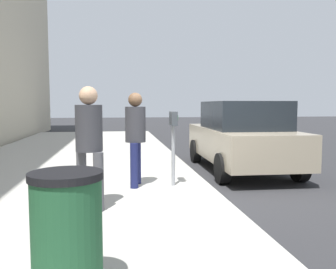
{
  "coord_description": "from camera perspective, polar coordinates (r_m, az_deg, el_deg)",
  "views": [
    {
      "loc": [
        -6.39,
        1.76,
        1.69
      ],
      "look_at": [
        0.57,
        0.76,
        1.09
      ],
      "focal_mm": 37.58,
      "sensor_mm": 36.0,
      "label": 1
    }
  ],
  "objects": [
    {
      "name": "pedestrian_at_meter",
      "position": [
        6.64,
        -5.3,
        0.52
      ],
      "size": [
        0.53,
        0.38,
        1.76
      ],
      "rotation": [
        0.0,
        0.0,
        -1.77
      ],
      "color": "#191E4C",
      "rests_on": "sidewalk_slab"
    },
    {
      "name": "pedestrian_bystander",
      "position": [
        5.27,
        -12.67,
        -0.35
      ],
      "size": [
        0.44,
        0.42,
        1.81
      ],
      "rotation": [
        0.0,
        0.0,
        -0.82
      ],
      "color": "#47474C",
      "rests_on": "sidewalk_slab"
    },
    {
      "name": "parking_meter",
      "position": [
        6.63,
        0.88,
        0.33
      ],
      "size": [
        0.36,
        0.12,
        1.41
      ],
      "color": "gray",
      "rests_on": "sidewalk_slab"
    },
    {
      "name": "sidewalk_slab",
      "position": [
        6.71,
        -18.86,
        -9.32
      ],
      "size": [
        28.0,
        6.0,
        0.15
      ],
      "primitive_type": "cube",
      "color": "#A8A59E",
      "rests_on": "ground_plane"
    },
    {
      "name": "parked_sedan_near",
      "position": [
        9.1,
        11.79,
        -0.24
      ],
      "size": [
        4.44,
        2.04,
        1.77
      ],
      "color": "gray",
      "rests_on": "ground_plane"
    },
    {
      "name": "trash_bin",
      "position": [
        3.04,
        -16.04,
        -15.18
      ],
      "size": [
        0.59,
        0.59,
        1.01
      ],
      "color": "#1E4C2D",
      "rests_on": "sidewalk_slab"
    },
    {
      "name": "ground_plane",
      "position": [
        6.84,
        7.05,
        -9.46
      ],
      "size": [
        80.0,
        80.0,
        0.0
      ],
      "primitive_type": "plane",
      "color": "#2B2B2D",
      "rests_on": "ground"
    }
  ]
}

